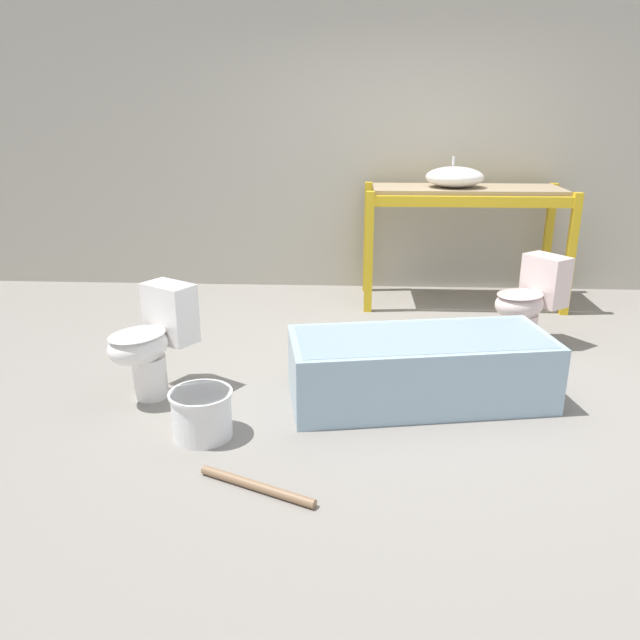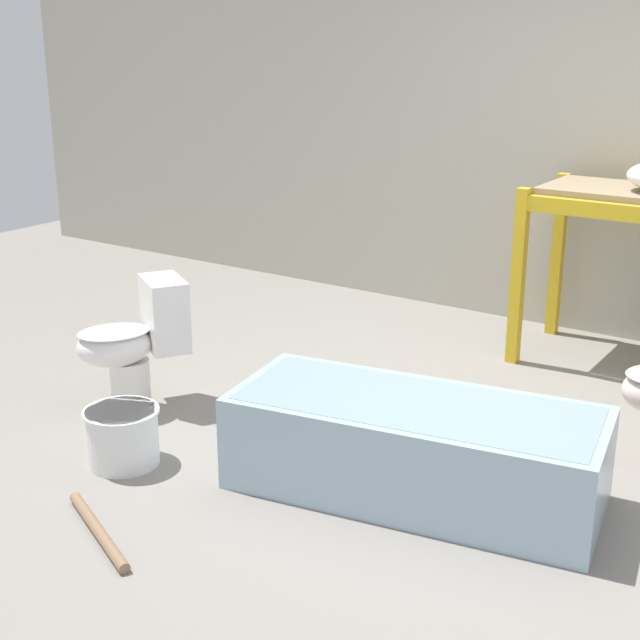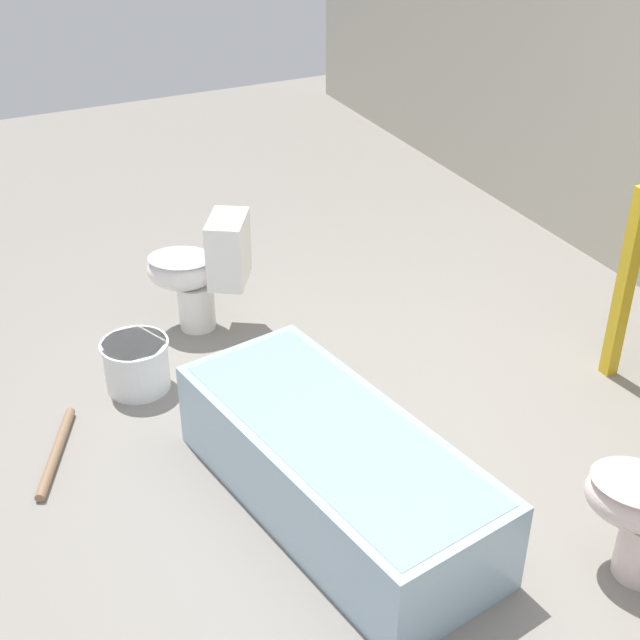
{
  "view_description": "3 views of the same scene",
  "coord_description": "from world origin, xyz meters",
  "px_view_note": "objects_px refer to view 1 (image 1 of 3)",
  "views": [
    {
      "loc": [
        -0.44,
        -4.05,
        1.76
      ],
      "look_at": [
        -0.62,
        -0.45,
        0.52
      ],
      "focal_mm": 35.0,
      "sensor_mm": 36.0,
      "label": 1
    },
    {
      "loc": [
        1.63,
        -3.58,
        1.93
      ],
      "look_at": [
        -0.61,
        -0.29,
        0.64
      ],
      "focal_mm": 50.0,
      "sensor_mm": 36.0,
      "label": 2
    },
    {
      "loc": [
        2.59,
        -1.79,
        2.73
      ],
      "look_at": [
        -0.49,
        -0.3,
        0.65
      ],
      "focal_mm": 50.0,
      "sensor_mm": 36.0,
      "label": 3
    }
  ],
  "objects_px": {
    "sink_basin": "(455,177)",
    "bathtub_main": "(420,364)",
    "toilet_far": "(529,300)",
    "bucket_white": "(202,413)",
    "toilet_near": "(152,339)"
  },
  "relations": [
    {
      "from": "sink_basin",
      "to": "bathtub_main",
      "type": "height_order",
      "value": "sink_basin"
    },
    {
      "from": "toilet_near",
      "to": "toilet_far",
      "type": "distance_m",
      "value": 2.75
    },
    {
      "from": "toilet_far",
      "to": "bucket_white",
      "type": "height_order",
      "value": "toilet_far"
    },
    {
      "from": "toilet_near",
      "to": "toilet_far",
      "type": "relative_size",
      "value": 1.0
    },
    {
      "from": "bathtub_main",
      "to": "toilet_far",
      "type": "distance_m",
      "value": 1.32
    },
    {
      "from": "toilet_far",
      "to": "bucket_white",
      "type": "xyz_separation_m",
      "value": [
        -2.16,
        -1.47,
        -0.24
      ]
    },
    {
      "from": "bathtub_main",
      "to": "bucket_white",
      "type": "xyz_separation_m",
      "value": [
        -1.26,
        -0.52,
        -0.1
      ]
    },
    {
      "from": "sink_basin",
      "to": "bucket_white",
      "type": "height_order",
      "value": "sink_basin"
    },
    {
      "from": "bathtub_main",
      "to": "bucket_white",
      "type": "relative_size",
      "value": 4.76
    },
    {
      "from": "sink_basin",
      "to": "toilet_far",
      "type": "relative_size",
      "value": 0.73
    },
    {
      "from": "toilet_near",
      "to": "bucket_white",
      "type": "xyz_separation_m",
      "value": [
        0.42,
        -0.52,
        -0.24
      ]
    },
    {
      "from": "sink_basin",
      "to": "toilet_near",
      "type": "height_order",
      "value": "sink_basin"
    },
    {
      "from": "toilet_near",
      "to": "bucket_white",
      "type": "bearing_deg",
      "value": -19.25
    },
    {
      "from": "sink_basin",
      "to": "bucket_white",
      "type": "xyz_separation_m",
      "value": [
        -1.72,
        -2.61,
        -1.02
      ]
    },
    {
      "from": "sink_basin",
      "to": "toilet_far",
      "type": "distance_m",
      "value": 1.45
    }
  ]
}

